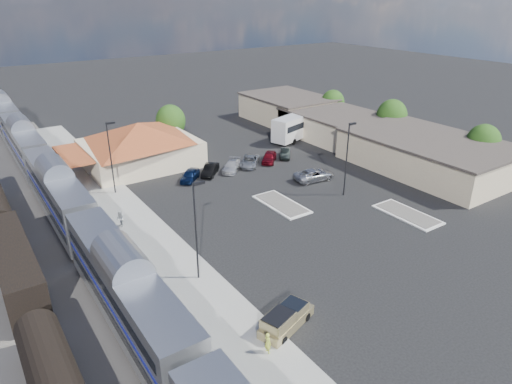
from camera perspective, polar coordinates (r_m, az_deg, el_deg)
ground at (r=49.70m, az=0.90°, el=-3.53°), size 280.00×280.00×0.00m
railbed at (r=49.82m, az=-25.18°, el=-5.85°), size 16.00×100.00×0.12m
platform at (r=49.69m, az=-14.63°, el=-4.25°), size 5.50×92.00×0.18m
passenger_train at (r=52.96m, az=-23.44°, el=-0.40°), size 3.00×104.00×5.55m
freight_cars at (r=42.91m, az=-27.88°, el=-8.38°), size 2.80×46.00×4.00m
station_depot at (r=66.61m, az=-14.38°, el=5.83°), size 18.35×12.24×6.20m
buildings_east at (r=76.26m, az=12.19°, el=7.59°), size 14.40×51.40×4.80m
traffic_island_south at (r=53.23m, az=3.20°, el=-1.51°), size 3.30×7.50×0.21m
traffic_island_north at (r=53.47m, az=18.40°, el=-2.65°), size 3.30×7.50×0.21m
lamp_plat_s at (r=37.71m, az=-7.45°, el=-3.99°), size 1.08×0.25×9.00m
lamp_plat_n at (r=56.86m, az=-17.69°, el=4.73°), size 1.08×0.25×9.00m
lamp_lot at (r=54.93m, az=11.38°, el=4.75°), size 1.08×0.25×9.00m
tree_east_a at (r=70.14m, az=26.53°, el=5.59°), size 4.56×4.56×6.42m
tree_east_b at (r=78.69m, az=16.60°, el=9.11°), size 4.94×4.94×6.96m
tree_east_c at (r=88.05m, az=9.56°, el=10.93°), size 4.41×4.41×6.21m
tree_depot at (r=74.39m, az=-10.63°, el=8.72°), size 4.71×4.71×6.63m
pickup_truck at (r=34.75m, az=3.84°, el=-15.49°), size 5.24×3.28×1.70m
suv at (r=60.36m, az=7.30°, el=2.15°), size 5.82×3.24×1.54m
coach_bus at (r=78.01m, az=5.63°, el=8.48°), size 13.33×6.66×4.20m
person_a at (r=32.50m, az=1.49°, el=-18.33°), size 0.42×0.61×1.60m
person_b at (r=49.60m, az=-16.61°, el=-3.26°), size 0.76×0.94×1.81m
parked_car_a at (r=60.40m, az=-8.27°, el=2.08°), size 4.25×4.30×1.47m
parked_car_b at (r=61.99m, az=-5.75°, el=2.78°), size 4.15×4.28×1.46m
parked_car_c at (r=63.24m, az=-3.07°, el=3.25°), size 4.68×4.68×1.37m
parked_car_d at (r=65.07m, az=-0.80°, el=3.89°), size 5.04×5.20×1.38m
parked_car_e at (r=66.53m, az=1.66°, el=4.38°), size 4.30×4.37×1.49m
parked_car_f at (r=68.60m, az=3.69°, el=4.88°), size 3.69×4.09×1.35m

